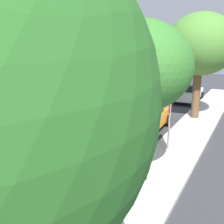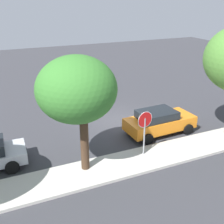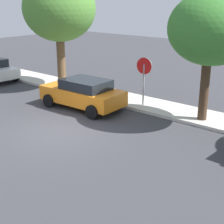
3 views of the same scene
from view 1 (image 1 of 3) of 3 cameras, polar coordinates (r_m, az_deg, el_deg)
The scene contains 7 objects.
ground_plane at distance 15.09m, azimuth -4.91°, elevation -3.81°, with size 60.00×60.00×0.00m, color #38383D.
sidewalk_curb at distance 13.23m, azimuth 13.77°, elevation -6.54°, with size 32.00×2.05×0.14m, color beige.
stop_sign at distance 12.06m, azimuth 11.67°, elevation -0.35°, with size 0.83×0.11×2.46m.
parked_car_orange at distance 14.84m, azimuth 6.65°, elevation -1.13°, with size 4.16×2.10×1.44m.
parked_car_white at distance 22.77m, azimuth 15.00°, elevation 3.87°, with size 3.85×2.03×1.39m.
street_tree_near_corner at distance 17.27m, azimuth 17.63°, elevation 12.92°, with size 3.99×3.99×6.27m.
street_tree_mid_block at distance 8.69m, azimuth 4.98°, elevation 9.08°, with size 3.44×3.44×5.37m.
Camera 1 is at (12.08, 7.71, 4.72)m, focal length 45.00 mm.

